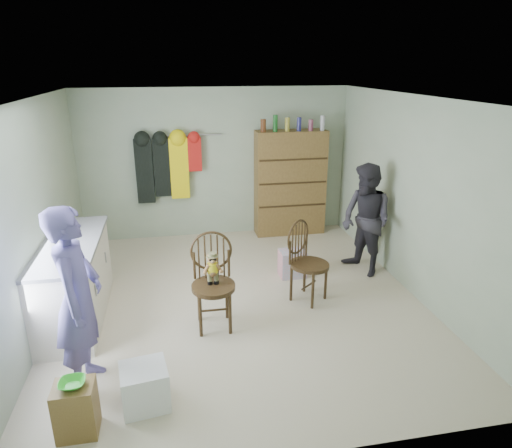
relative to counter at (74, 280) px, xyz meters
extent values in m
plane|color=beige|center=(1.95, 0.00, -0.47)|extent=(5.00, 5.00, 0.00)
plane|color=#A6B598|center=(1.95, 2.50, 0.78)|extent=(4.50, 0.00, 4.50)
plane|color=#A6B598|center=(-0.30, 0.00, 0.78)|extent=(0.00, 5.00, 5.00)
plane|color=#A6B598|center=(4.20, 0.00, 0.78)|extent=(0.00, 5.00, 5.00)
plane|color=white|center=(1.95, 0.00, 2.03)|extent=(5.00, 5.00, 0.00)
cube|color=silver|center=(0.00, 0.00, -0.02)|extent=(0.60, 1.80, 0.90)
cube|color=slate|center=(0.00, 0.00, 0.45)|extent=(0.64, 1.86, 0.04)
cylinder|color=#99999E|center=(0.31, -0.45, 0.07)|extent=(0.02, 0.02, 0.14)
cylinder|color=#99999E|center=(0.31, 0.45, 0.07)|extent=(0.02, 0.02, 0.14)
cube|color=brown|center=(0.32, -1.92, -0.24)|extent=(0.32, 0.27, 0.46)
imported|color=green|center=(0.32, -1.92, 0.01)|extent=(0.21, 0.21, 0.05)
cube|color=white|center=(0.84, -1.69, -0.28)|extent=(0.45, 0.43, 0.38)
cylinder|color=#3F2B16|center=(1.57, -0.55, 0.04)|extent=(0.50, 0.50, 0.05)
cylinder|color=#3F2B16|center=(1.41, -0.71, -0.23)|extent=(0.04, 0.04, 0.49)
cylinder|color=#3F2B16|center=(1.73, -0.72, -0.23)|extent=(0.04, 0.04, 0.49)
cylinder|color=#3F2B16|center=(1.41, -0.37, -0.23)|extent=(0.04, 0.04, 0.49)
cylinder|color=#3F2B16|center=(1.74, -0.38, -0.23)|extent=(0.04, 0.04, 0.49)
torus|color=#3F2B16|center=(1.58, -0.36, 0.39)|extent=(0.48, 0.04, 0.48)
cylinder|color=#3F2B16|center=(1.38, -0.36, 0.23)|extent=(0.03, 0.03, 0.33)
cylinder|color=#3F2B16|center=(1.77, -0.37, 0.23)|extent=(0.03, 0.03, 0.33)
cylinder|color=yellow|center=(1.57, -0.53, 0.26)|extent=(0.12, 0.12, 0.11)
cylinder|color=#475128|center=(1.57, -0.53, 0.15)|extent=(0.07, 0.07, 0.17)
sphere|color=#9E7042|center=(1.57, -0.53, 0.37)|extent=(0.11, 0.11, 0.11)
cylinder|color=#475128|center=(1.57, -0.53, 0.42)|extent=(0.09, 0.09, 0.04)
cube|color=black|center=(1.57, -0.58, 0.38)|extent=(0.08, 0.01, 0.02)
cylinder|color=#3F2B16|center=(2.82, -0.14, 0.01)|extent=(0.65, 0.65, 0.05)
cylinder|color=#3F2B16|center=(2.80, -0.36, -0.24)|extent=(0.04, 0.04, 0.46)
cylinder|color=#3F2B16|center=(3.03, -0.16, -0.24)|extent=(0.04, 0.04, 0.46)
cylinder|color=#3F2B16|center=(2.59, -0.11, -0.24)|extent=(0.04, 0.04, 0.46)
cylinder|color=#3F2B16|center=(2.83, 0.09, -0.24)|extent=(0.04, 0.04, 0.46)
torus|color=#3F2B16|center=(2.70, 0.00, 0.34)|extent=(0.36, 0.31, 0.45)
cylinder|color=#3F2B16|center=(2.56, -0.13, 0.19)|extent=(0.03, 0.03, 0.31)
cylinder|color=#3F2B16|center=(2.84, 0.11, 0.19)|extent=(0.03, 0.03, 0.31)
cube|color=#E57279|center=(2.79, 0.57, -0.28)|extent=(0.37, 0.29, 0.38)
imported|color=#5D549B|center=(0.31, -1.28, 0.41)|extent=(0.46, 0.66, 1.75)
imported|color=#2D2B33|center=(3.82, 0.50, 0.32)|extent=(0.83, 0.93, 1.58)
cube|color=brown|center=(3.20, 2.30, 0.43)|extent=(1.20, 0.38, 1.80)
cube|color=#3F2B16|center=(3.20, 2.11, 0.08)|extent=(1.16, 0.02, 0.03)
cube|color=#3F2B16|center=(3.20, 2.11, 0.48)|extent=(1.16, 0.02, 0.03)
cube|color=#3F2B16|center=(3.20, 2.11, 0.88)|extent=(1.16, 0.02, 0.03)
cylinder|color=#592D14|center=(2.70, 2.20, 1.43)|extent=(0.09, 0.09, 0.21)
cylinder|color=#19591E|center=(2.90, 2.20, 1.46)|extent=(0.08, 0.08, 0.27)
cylinder|color=#A59933|center=(3.10, 2.20, 1.44)|extent=(0.08, 0.08, 0.22)
cylinder|color=navy|center=(3.30, 2.20, 1.44)|extent=(0.07, 0.07, 0.22)
cylinder|color=#8C3F59|center=(3.50, 2.20, 1.42)|extent=(0.08, 0.08, 0.18)
cylinder|color=#B2B2B7|center=(3.70, 2.20, 1.45)|extent=(0.08, 0.08, 0.24)
cylinder|color=#99999E|center=(1.55, 2.44, 1.28)|extent=(1.00, 0.02, 0.02)
cube|color=black|center=(0.77, 2.38, 0.72)|extent=(0.28, 0.10, 1.05)
cube|color=black|center=(1.05, 2.38, 0.77)|extent=(0.26, 0.10, 0.95)
cube|color=yellow|center=(1.33, 2.38, 0.75)|extent=(0.30, 0.10, 1.00)
cube|color=red|center=(1.59, 2.38, 0.97)|extent=(0.22, 0.10, 0.55)
camera|label=1|loc=(1.19, -5.10, 2.40)|focal=32.00mm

